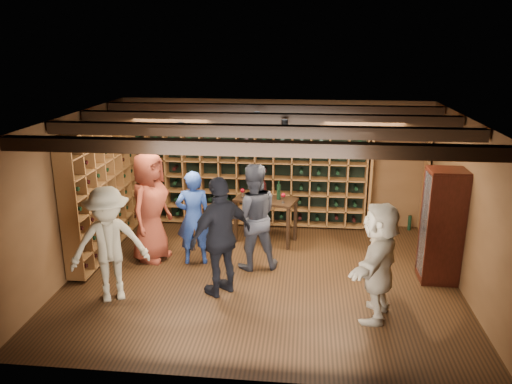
# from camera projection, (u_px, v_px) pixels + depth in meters

# --- Properties ---
(ground) EXTENTS (6.00, 6.00, 0.00)m
(ground) POSITION_uv_depth(u_px,v_px,m) (262.00, 277.00, 7.89)
(ground) COLOR black
(ground) RESTS_ON ground
(room_shell) EXTENTS (6.00, 6.00, 6.00)m
(room_shell) POSITION_uv_depth(u_px,v_px,m) (263.00, 124.00, 7.22)
(room_shell) COLOR brown
(room_shell) RESTS_ON ground
(wine_rack_back) EXTENTS (4.65, 0.30, 2.20)m
(wine_rack_back) POSITION_uv_depth(u_px,v_px,m) (246.00, 169.00, 9.81)
(wine_rack_back) COLOR brown
(wine_rack_back) RESTS_ON ground
(wine_rack_left) EXTENTS (0.30, 2.65, 2.20)m
(wine_rack_left) POSITION_uv_depth(u_px,v_px,m) (104.00, 187.00, 8.61)
(wine_rack_left) COLOR brown
(wine_rack_left) RESTS_ON ground
(crate_shelf) EXTENTS (1.20, 0.32, 2.07)m
(crate_shelf) POSITION_uv_depth(u_px,v_px,m) (401.00, 152.00, 9.39)
(crate_shelf) COLOR brown
(crate_shelf) RESTS_ON ground
(display_cabinet) EXTENTS (0.55, 0.50, 1.75)m
(display_cabinet) POSITION_uv_depth(u_px,v_px,m) (441.00, 228.00, 7.56)
(display_cabinet) COLOR #36110A
(display_cabinet) RESTS_ON ground
(man_blue_shirt) EXTENTS (0.64, 0.48, 1.59)m
(man_blue_shirt) POSITION_uv_depth(u_px,v_px,m) (194.00, 218.00, 8.18)
(man_blue_shirt) COLOR navy
(man_blue_shirt) RESTS_ON ground
(man_grey_suit) EXTENTS (0.99, 0.85, 1.75)m
(man_grey_suit) POSITION_uv_depth(u_px,v_px,m) (253.00, 217.00, 7.99)
(man_grey_suit) COLOR black
(man_grey_suit) RESTS_ON ground
(guest_red_floral) EXTENTS (0.81, 1.03, 1.86)m
(guest_red_floral) POSITION_uv_depth(u_px,v_px,m) (150.00, 207.00, 8.29)
(guest_red_floral) COLOR maroon
(guest_red_floral) RESTS_ON ground
(guest_woman_black) EXTENTS (1.03, 1.06, 1.78)m
(guest_woman_black) POSITION_uv_depth(u_px,v_px,m) (221.00, 237.00, 7.15)
(guest_woman_black) COLOR black
(guest_woman_black) RESTS_ON ground
(guest_khaki) EXTENTS (1.25, 1.03, 1.68)m
(guest_khaki) POSITION_uv_depth(u_px,v_px,m) (109.00, 245.00, 7.00)
(guest_khaki) COLOR #817559
(guest_khaki) RESTS_ON ground
(guest_beige) EXTENTS (0.92, 1.59, 1.63)m
(guest_beige) POSITION_uv_depth(u_px,v_px,m) (379.00, 261.00, 6.54)
(guest_beige) COLOR tan
(guest_beige) RESTS_ON ground
(tasting_table) EXTENTS (1.20, 0.82, 1.11)m
(tasting_table) POSITION_uv_depth(u_px,v_px,m) (266.00, 203.00, 9.08)
(tasting_table) COLOR black
(tasting_table) RESTS_ON ground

